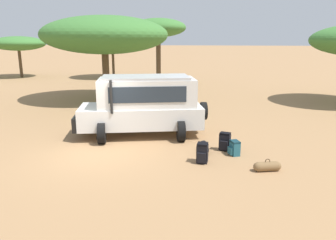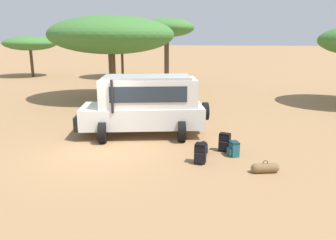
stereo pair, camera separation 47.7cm
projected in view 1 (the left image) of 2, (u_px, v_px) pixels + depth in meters
name	position (u px, v px, depth m)	size (l,w,h in m)	color
ground_plane	(98.00, 153.00, 11.41)	(320.00, 320.00, 0.00)	#9E754C
safari_vehicle	(144.00, 104.00, 13.27)	(5.48, 3.43, 2.44)	silver
backpack_beside_front_wheel	(225.00, 142.00, 11.66)	(0.43, 0.42, 0.65)	black
backpack_cluster_center	(202.00, 153.00, 10.52)	(0.38, 0.46, 0.65)	black
backpack_near_rear_wheel	(234.00, 148.00, 11.21)	(0.43, 0.45, 0.51)	#235B6B
duffel_bag_low_black_case	(204.00, 148.00, 11.52)	(0.37, 0.91, 0.43)	black
duffel_bag_soft_canvas	(267.00, 166.00, 9.89)	(0.85, 0.43, 0.39)	brown
acacia_tree_far_left	(18.00, 44.00, 32.45)	(5.35, 4.78, 4.05)	brown
acacia_tree_left_mid	(112.00, 40.00, 31.88)	(5.60, 5.34, 4.46)	brown
acacia_tree_centre_back	(104.00, 35.00, 20.15)	(7.89, 6.82, 5.25)	brown
acacia_tree_right_mid	(158.00, 28.00, 27.73)	(4.72, 4.34, 5.53)	brown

